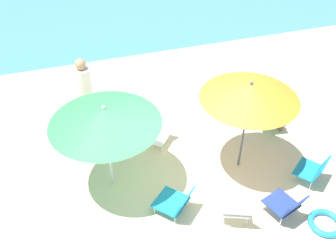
# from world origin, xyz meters

# --- Properties ---
(ground_plane) EXTENTS (40.00, 40.00, 0.00)m
(ground_plane) POSITION_xyz_m (0.00, 0.00, 0.00)
(ground_plane) COLOR beige
(umbrella_green) EXTENTS (1.87, 1.87, 1.78)m
(umbrella_green) POSITION_xyz_m (-1.42, 0.61, 1.57)
(umbrella_green) COLOR silver
(umbrella_green) RESTS_ON ground_plane
(umbrella_orange) EXTENTS (1.71, 1.71, 1.94)m
(umbrella_orange) POSITION_xyz_m (1.01, 0.34, 1.73)
(umbrella_orange) COLOR #4C4C51
(umbrella_orange) RESTS_ON ground_plane
(beach_chair_a) EXTENTS (0.72, 0.71, 0.56)m
(beach_chair_a) POSITION_xyz_m (2.10, -0.45, 0.31)
(beach_chair_a) COLOR teal
(beach_chair_a) RESTS_ON ground_plane
(beach_chair_b) EXTENTS (0.68, 0.70, 0.55)m
(beach_chair_b) POSITION_xyz_m (-0.30, 1.45, 0.28)
(beach_chair_b) COLOR white
(beach_chair_b) RESTS_ON ground_plane
(beach_chair_c) EXTENTS (0.63, 0.69, 0.59)m
(beach_chair_c) POSITION_xyz_m (1.21, -1.03, 0.31)
(beach_chair_c) COLOR navy
(beach_chair_c) RESTS_ON ground_plane
(beach_chair_d) EXTENTS (0.64, 0.66, 0.67)m
(beach_chair_d) POSITION_xyz_m (0.36, -0.88, 0.34)
(beach_chair_d) COLOR white
(beach_chair_d) RESTS_ON ground_plane
(beach_chair_e) EXTENTS (0.78, 0.79, 0.54)m
(beach_chair_e) POSITION_xyz_m (-0.51, -0.39, 0.26)
(beach_chair_e) COLOR teal
(beach_chair_e) RESTS_ON ground_plane
(person_a) EXTENTS (0.34, 0.34, 1.73)m
(person_a) POSITION_xyz_m (-1.59, 2.27, 0.87)
(person_a) COLOR silver
(person_a) RESTS_ON ground_plane
(person_b) EXTENTS (0.57, 0.39, 0.92)m
(person_b) POSITION_xyz_m (2.06, 1.09, 0.47)
(person_b) COLOR #389970
(person_b) RESTS_ON ground_plane
(swim_ring) EXTENTS (0.58, 0.58, 0.10)m
(swim_ring) POSITION_xyz_m (1.78, -1.39, 0.05)
(swim_ring) COLOR #238CD8
(swim_ring) RESTS_ON ground_plane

